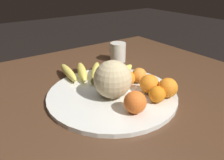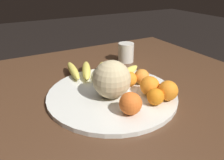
# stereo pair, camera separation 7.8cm
# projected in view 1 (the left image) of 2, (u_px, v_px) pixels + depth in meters

# --- Properties ---
(kitchen_table) EXTENTS (1.27, 1.13, 0.77)m
(kitchen_table) POSITION_uv_depth(u_px,v_px,m) (113.00, 109.00, 0.90)
(kitchen_table) COLOR #4C301E
(kitchen_table) RESTS_ON ground_plane
(fruit_bowl) EXTENTS (0.47, 0.47, 0.02)m
(fruit_bowl) POSITION_uv_depth(u_px,v_px,m) (112.00, 94.00, 0.80)
(fruit_bowl) COLOR silver
(fruit_bowl) RESTS_ON kitchen_table
(melon) EXTENTS (0.13, 0.13, 0.13)m
(melon) POSITION_uv_depth(u_px,v_px,m) (113.00, 79.00, 0.75)
(melon) COLOR #C6B284
(melon) RESTS_ON fruit_bowl
(banana_bunch) EXTENTS (0.30, 0.28, 0.04)m
(banana_bunch) POSITION_uv_depth(u_px,v_px,m) (96.00, 72.00, 0.92)
(banana_bunch) COLOR brown
(banana_bunch) RESTS_ON fruit_bowl
(orange_front_left) EXTENTS (0.07, 0.07, 0.07)m
(orange_front_left) POSITION_uv_depth(u_px,v_px,m) (149.00, 84.00, 0.78)
(orange_front_left) COLOR orange
(orange_front_left) RESTS_ON fruit_bowl
(orange_front_right) EXTENTS (0.07, 0.07, 0.07)m
(orange_front_right) POSITION_uv_depth(u_px,v_px,m) (135.00, 102.00, 0.67)
(orange_front_right) COLOR orange
(orange_front_right) RESTS_ON fruit_bowl
(orange_mid_center) EXTENTS (0.06, 0.06, 0.06)m
(orange_mid_center) POSITION_uv_depth(u_px,v_px,m) (139.00, 75.00, 0.86)
(orange_mid_center) COLOR orange
(orange_mid_center) RESTS_ON fruit_bowl
(orange_back_left) EXTENTS (0.06, 0.06, 0.06)m
(orange_back_left) POSITION_uv_depth(u_px,v_px,m) (157.00, 94.00, 0.73)
(orange_back_left) COLOR orange
(orange_back_left) RESTS_ON fruit_bowl
(orange_back_right) EXTENTS (0.06, 0.06, 0.06)m
(orange_back_right) POSITION_uv_depth(u_px,v_px,m) (128.00, 78.00, 0.84)
(orange_back_right) COLOR orange
(orange_back_right) RESTS_ON fruit_bowl
(orange_top_small) EXTENTS (0.07, 0.07, 0.07)m
(orange_top_small) POSITION_uv_depth(u_px,v_px,m) (168.00, 88.00, 0.76)
(orange_top_small) COLOR orange
(orange_top_small) RESTS_ON fruit_bowl
(produce_tag) EXTENTS (0.09, 0.09, 0.00)m
(produce_tag) POSITION_uv_depth(u_px,v_px,m) (131.00, 91.00, 0.81)
(produce_tag) COLOR white
(produce_tag) RESTS_ON fruit_bowl
(ceramic_mug) EXTENTS (0.08, 0.12, 0.10)m
(ceramic_mug) POSITION_uv_depth(u_px,v_px,m) (118.00, 52.00, 1.12)
(ceramic_mug) COLOR beige
(ceramic_mug) RESTS_ON kitchen_table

